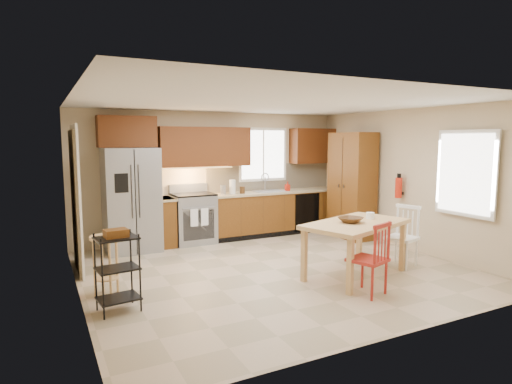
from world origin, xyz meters
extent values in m
plane|color=tan|center=(0.00, 0.00, 0.00)|extent=(5.50, 5.50, 0.00)
cube|color=silver|center=(0.00, 0.00, 2.50)|extent=(5.50, 5.00, 0.02)
cube|color=#CCB793|center=(0.00, 2.50, 1.25)|extent=(5.50, 0.02, 2.50)
cube|color=#CCB793|center=(0.00, -2.50, 1.25)|extent=(5.50, 0.02, 2.50)
cube|color=#CCB793|center=(-2.75, 0.00, 1.25)|extent=(0.02, 5.00, 2.50)
cube|color=#CCB793|center=(2.75, 0.00, 1.25)|extent=(0.02, 5.00, 2.50)
cube|color=gray|center=(-1.70, 2.12, 0.91)|extent=(0.92, 0.75, 1.82)
cube|color=gray|center=(-0.55, 2.19, 0.46)|extent=(0.76, 0.63, 0.92)
cube|color=brown|center=(-1.10, 2.20, 0.45)|extent=(0.30, 0.60, 0.90)
cube|color=brown|center=(1.29, 2.20, 0.45)|extent=(2.92, 0.60, 0.90)
cube|color=black|center=(1.85, 1.91, 0.45)|extent=(0.60, 0.02, 0.78)
cube|color=beige|center=(1.29, 2.48, 1.18)|extent=(2.92, 0.03, 0.55)
cube|color=#5B2A0F|center=(-1.70, 2.33, 2.10)|extent=(1.00, 0.35, 0.55)
cube|color=#5B2A0F|center=(-0.25, 2.33, 1.83)|extent=(1.80, 0.35, 0.75)
cube|color=#5B2A0F|center=(2.25, 2.33, 1.83)|extent=(1.00, 0.35, 0.75)
cube|color=white|center=(1.10, 2.48, 1.65)|extent=(1.12, 0.04, 1.12)
cube|color=gray|center=(1.10, 2.20, 0.86)|extent=(0.62, 0.46, 0.16)
cube|color=#FFBF66|center=(-0.55, 2.30, 1.43)|extent=(1.60, 0.30, 0.01)
imported|color=red|center=(1.48, 2.10, 1.00)|extent=(0.09, 0.09, 0.19)
cylinder|color=white|center=(0.25, 2.15, 1.04)|extent=(0.12, 0.12, 0.28)
cylinder|color=gray|center=(0.05, 2.15, 0.99)|extent=(0.11, 0.11, 0.18)
cylinder|color=#4D2F14|center=(0.45, 2.12, 0.97)|extent=(0.10, 0.10, 0.14)
cube|color=brown|center=(2.43, 1.20, 1.05)|extent=(0.50, 0.95, 2.10)
cylinder|color=red|center=(2.63, 0.15, 1.10)|extent=(0.12, 0.12, 0.36)
cube|color=white|center=(2.68, -1.15, 1.45)|extent=(0.04, 1.02, 1.32)
cube|color=#8C7A59|center=(-2.67, 1.30, 1.05)|extent=(0.04, 0.95, 2.10)
imported|color=#4D2F14|center=(0.78, -0.79, 0.79)|extent=(0.41, 0.41, 0.08)
cylinder|color=white|center=(1.23, -0.69, 0.82)|extent=(0.15, 0.15, 0.14)
camera|label=1|loc=(-3.12, -5.48, 1.96)|focal=30.00mm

